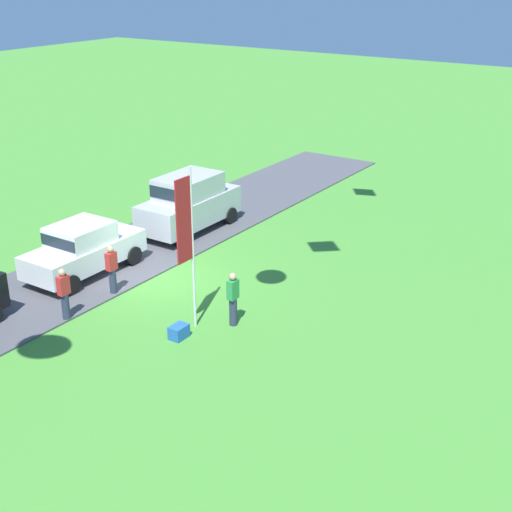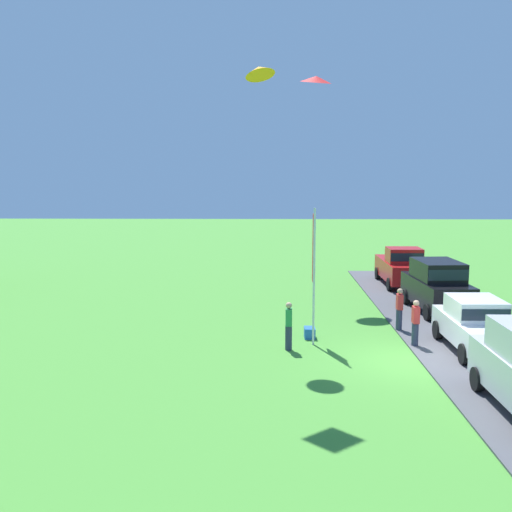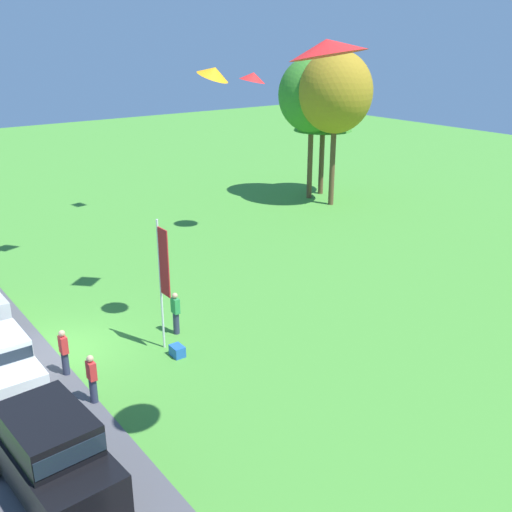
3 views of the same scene
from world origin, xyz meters
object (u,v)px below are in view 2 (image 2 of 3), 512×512
at_px(kite_delta_low_drifter, 259,71).
at_px(car_pickup_far_end, 401,266).
at_px(person_beside_suv, 399,309).
at_px(car_suv_by_flagpole, 437,284).
at_px(person_watching_sky, 415,323).
at_px(kite_delta_near_flag, 316,79).
at_px(person_on_lawn, 289,326).
at_px(car_sedan_mid_row, 475,323).
at_px(flag_banner, 314,258).
at_px(cooler_box, 310,333).

bearing_deg(kite_delta_low_drifter, car_pickup_far_end, -36.00).
bearing_deg(person_beside_suv, car_suv_by_flagpole, -36.38).
relative_size(person_watching_sky, kite_delta_near_flag, 1.10).
relative_size(person_on_lawn, kite_delta_low_drifter, 1.59).
height_order(car_suv_by_flagpole, person_watching_sky, car_suv_by_flagpole).
height_order(car_sedan_mid_row, flag_banner, flag_banner).
distance_m(person_on_lawn, kite_delta_near_flag, 13.77).
xyz_separation_m(car_suv_by_flagpole, flag_banner, (-4.83, 5.84, 1.84)).
height_order(car_pickup_far_end, kite_delta_near_flag, kite_delta_near_flag).
relative_size(car_suv_by_flagpole, car_pickup_far_end, 0.94).
xyz_separation_m(car_sedan_mid_row, person_watching_sky, (0.58, 1.92, -0.16)).
xyz_separation_m(car_pickup_far_end, cooler_box, (-10.34, 5.67, -0.91)).
height_order(car_sedan_mid_row, person_beside_suv, car_sedan_mid_row).
distance_m(cooler_box, kite_delta_near_flag, 13.20).
bearing_deg(car_pickup_far_end, person_watching_sky, 170.13).
xyz_separation_m(car_pickup_far_end, flag_banner, (-10.97, 5.61, 2.03)).
xyz_separation_m(car_sedan_mid_row, person_beside_suv, (2.72, 2.03, -0.16)).
height_order(car_pickup_far_end, person_on_lawn, car_pickup_far_end).
height_order(flag_banner, kite_delta_near_flag, kite_delta_near_flag).
height_order(car_sedan_mid_row, kite_delta_low_drifter, kite_delta_low_drifter).
relative_size(cooler_box, kite_delta_near_flag, 0.36).
xyz_separation_m(flag_banner, kite_delta_low_drifter, (0.54, 1.97, 6.62)).
distance_m(car_suv_by_flagpole, car_pickup_far_end, 6.15).
bearing_deg(kite_delta_near_flag, person_beside_suv, -157.75).
bearing_deg(person_watching_sky, kite_delta_near_flag, 17.99).
relative_size(car_suv_by_flagpole, cooler_box, 8.43).
relative_size(car_sedan_mid_row, flag_banner, 0.89).
relative_size(car_sedan_mid_row, person_beside_suv, 2.58).
height_order(person_watching_sky, flag_banner, flag_banner).
bearing_deg(kite_delta_near_flag, car_sedan_mid_row, -153.27).
xyz_separation_m(car_sedan_mid_row, car_pickup_far_end, (12.02, -0.07, 0.07)).
distance_m(car_sedan_mid_row, car_pickup_far_end, 12.02).
bearing_deg(car_sedan_mid_row, person_on_lawn, 88.80).
height_order(car_sedan_mid_row, person_on_lawn, car_sedan_mid_row).
distance_m(car_sedan_mid_row, person_beside_suv, 3.40).
height_order(person_on_lawn, flag_banner, flag_banner).
relative_size(car_sedan_mid_row, car_suv_by_flagpole, 0.93).
xyz_separation_m(car_sedan_mid_row, kite_delta_near_flag, (9.69, 4.88, 9.62)).
height_order(cooler_box, kite_delta_near_flag, kite_delta_near_flag).
xyz_separation_m(car_suv_by_flagpole, kite_delta_low_drifter, (-4.29, 7.81, 8.46)).
xyz_separation_m(car_suv_by_flagpole, kite_delta_near_flag, (3.81, 5.18, 9.37)).
bearing_deg(person_on_lawn, car_suv_by_flagpole, -49.60).
relative_size(car_sedan_mid_row, kite_delta_near_flag, 2.84).
bearing_deg(cooler_box, person_on_lawn, 151.23).
bearing_deg(car_suv_by_flagpole, kite_delta_low_drifter, 118.78).
distance_m(car_pickup_far_end, person_beside_suv, 9.54).
height_order(car_suv_by_flagpole, kite_delta_low_drifter, kite_delta_low_drifter).
height_order(person_beside_suv, flag_banner, flag_banner).
xyz_separation_m(person_beside_suv, person_on_lawn, (-2.58, 4.42, 0.00)).
bearing_deg(kite_delta_near_flag, person_on_lawn, 170.66).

